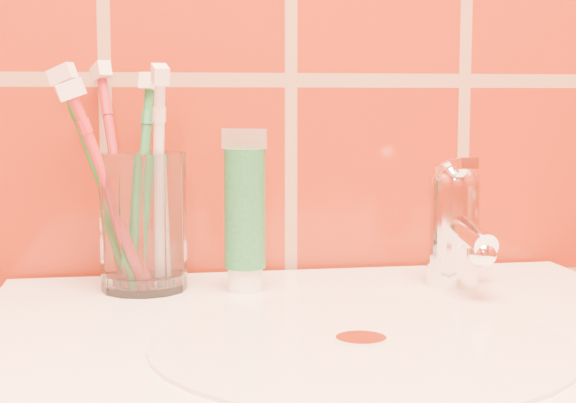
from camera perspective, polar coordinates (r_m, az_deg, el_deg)
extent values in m
cylinder|color=silver|center=(0.63, 4.74, -9.07)|extent=(0.30, 0.30, 0.00)
cylinder|color=white|center=(0.63, 4.74, -8.90)|extent=(0.04, 0.04, 0.00)
cylinder|color=white|center=(0.81, -9.33, -1.29)|extent=(0.08, 0.08, 0.13)
cylinder|color=white|center=(0.80, -2.79, -5.04)|extent=(0.03, 0.03, 0.02)
cylinder|color=#176332|center=(0.79, -2.81, -0.46)|extent=(0.04, 0.04, 0.11)
cube|color=beige|center=(0.79, -2.84, 4.07)|extent=(0.04, 0.00, 0.02)
cylinder|color=white|center=(0.83, 10.62, -2.11)|extent=(0.05, 0.05, 0.09)
sphere|color=white|center=(0.83, 10.69, 1.14)|extent=(0.05, 0.05, 0.05)
cylinder|color=white|center=(0.80, 11.58, -1.98)|extent=(0.02, 0.09, 0.03)
cube|color=white|center=(0.82, 11.01, 2.31)|extent=(0.02, 0.06, 0.01)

